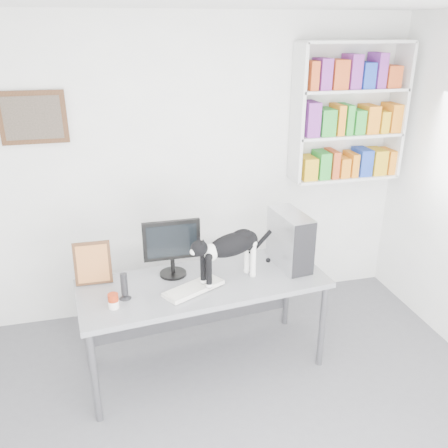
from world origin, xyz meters
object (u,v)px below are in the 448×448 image
object	(u,v)px
leaning_print	(93,262)
bookshelf	(349,113)
keyboard	(194,288)
desk	(205,324)
cat	(231,257)
monitor	(172,248)
pc_tower	(290,239)
soup_can	(113,301)
speaker	(124,286)

from	to	relation	value
leaning_print	bookshelf	bearing A→B (deg)	16.13
keyboard	desk	bearing A→B (deg)	20.99
leaning_print	cat	distance (m)	1.03
desk	monitor	xyz separation A→B (m)	(-0.21, 0.16, 0.62)
monitor	pc_tower	xyz separation A→B (m)	(0.94, -0.06, -0.01)
pc_tower	keyboard	bearing A→B (deg)	-172.35
soup_can	desk	bearing A→B (deg)	17.15
leaning_print	speaker	bearing A→B (deg)	-53.27
desk	leaning_print	xyz separation A→B (m)	(-0.80, 0.19, 0.56)
bookshelf	speaker	bearing A→B (deg)	-156.23
speaker	soup_can	size ratio (longest dim) A/B	1.89
monitor	speaker	distance (m)	0.48
speaker	desk	bearing A→B (deg)	14.13
soup_can	cat	xyz separation A→B (m)	(0.87, 0.17, 0.15)
bookshelf	speaker	size ratio (longest dim) A/B	6.12
pc_tower	cat	xyz separation A→B (m)	(-0.53, -0.15, -0.02)
keyboard	leaning_print	xyz separation A→B (m)	(-0.70, 0.30, 0.15)
desk	cat	xyz separation A→B (m)	(0.20, -0.04, 0.59)
keyboard	cat	distance (m)	0.36
desk	speaker	size ratio (longest dim) A/B	9.23
leaning_print	cat	size ratio (longest dim) A/B	0.51
bookshelf	pc_tower	size ratio (longest dim) A/B	2.78
desk	cat	size ratio (longest dim) A/B	2.84
bookshelf	monitor	bearing A→B (deg)	-158.94
desk	pc_tower	distance (m)	0.96
cat	speaker	bearing A→B (deg)	163.06
monitor	soup_can	size ratio (longest dim) A/B	4.32
desk	leaning_print	world-z (taller)	leaning_print
bookshelf	cat	world-z (taller)	bookshelf
keyboard	monitor	bearing A→B (deg)	84.79
keyboard	soup_can	size ratio (longest dim) A/B	4.25
keyboard	speaker	world-z (taller)	speaker
leaning_print	cat	world-z (taller)	cat
keyboard	speaker	distance (m)	0.50
desk	keyboard	distance (m)	0.43
soup_can	cat	bearing A→B (deg)	10.84
soup_can	cat	size ratio (longest dim) A/B	0.16
monitor	pc_tower	bearing A→B (deg)	-3.50
desk	keyboard	size ratio (longest dim) A/B	4.10
bookshelf	cat	distance (m)	1.81
desk	pc_tower	world-z (taller)	pc_tower
monitor	speaker	world-z (taller)	monitor
bookshelf	keyboard	xyz separation A→B (m)	(-1.63, -0.94, -1.05)
monitor	pc_tower	world-z (taller)	monitor
pc_tower	speaker	size ratio (longest dim) A/B	2.20
speaker	pc_tower	bearing A→B (deg)	13.29
pc_tower	bookshelf	bearing A→B (deg)	35.11
keyboard	leaning_print	size ratio (longest dim) A/B	1.35
desk	speaker	world-z (taller)	speaker
soup_can	bookshelf	bearing A→B (deg)	25.27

